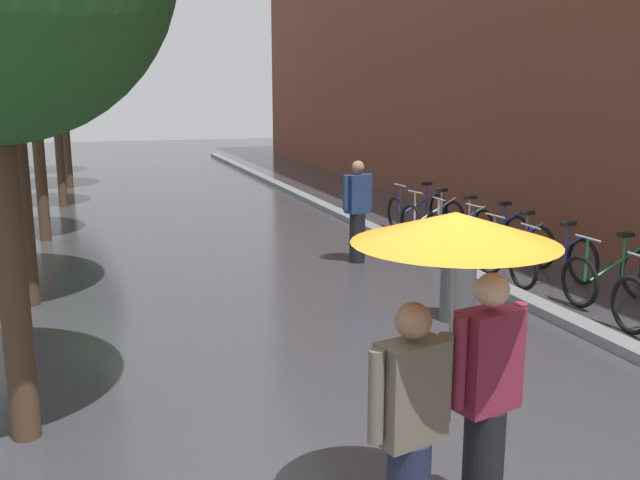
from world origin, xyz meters
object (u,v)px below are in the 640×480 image
(street_tree_4, at_px, (60,55))
(parked_bicycle_6, at_px, (433,219))
(couple_under_umbrella, at_px, (453,326))
(litter_bin, at_px, (458,287))
(parked_bicycle_1, at_px, (610,276))
(parked_bicycle_3, at_px, (515,248))
(pedestrian_walking_midground, at_px, (358,211))
(parked_bicycle_2, at_px, (554,262))
(parked_bicycle_7, at_px, (418,210))
(street_tree_2, at_px, (29,29))
(parked_bicycle_5, at_px, (459,228))
(parked_bicycle_4, at_px, (494,236))
(street_tree_3, at_px, (53,63))
(street_tree_5, at_px, (55,56))

(street_tree_4, distance_m, parked_bicycle_6, 12.72)
(street_tree_4, bearing_deg, couple_under_umbrella, -82.22)
(street_tree_4, height_order, litter_bin, street_tree_4)
(parked_bicycle_1, distance_m, parked_bicycle_3, 1.91)
(couple_under_umbrella, bearing_deg, pedestrian_walking_midground, 72.76)
(parked_bicycle_2, relative_size, parked_bicycle_6, 0.93)
(couple_under_umbrella, height_order, pedestrian_walking_midground, couple_under_umbrella)
(parked_bicycle_7, distance_m, litter_bin, 6.10)
(street_tree_2, xyz_separation_m, parked_bicycle_5, (7.24, -3.12, -3.56))
(litter_bin, bearing_deg, street_tree_4, 108.20)
(parked_bicycle_4, bearing_deg, parked_bicycle_6, 96.51)
(parked_bicycle_4, distance_m, pedestrian_walking_midground, 2.46)
(street_tree_2, relative_size, parked_bicycle_1, 4.77)
(parked_bicycle_2, height_order, pedestrian_walking_midground, pedestrian_walking_midground)
(street_tree_3, relative_size, parked_bicycle_6, 4.30)
(street_tree_2, xyz_separation_m, parked_bicycle_4, (7.44, -3.97, -3.56))
(street_tree_3, distance_m, parked_bicycle_6, 9.98)
(street_tree_3, bearing_deg, pedestrian_walking_midground, -58.03)
(street_tree_2, relative_size, parked_bicycle_3, 4.63)
(parked_bicycle_6, bearing_deg, parked_bicycle_5, -89.33)
(parked_bicycle_6, bearing_deg, parked_bicycle_2, -89.96)
(parked_bicycle_2, bearing_deg, parked_bicycle_7, 88.13)
(street_tree_4, distance_m, parked_bicycle_3, 15.04)
(parked_bicycle_1, relative_size, pedestrian_walking_midground, 0.65)
(street_tree_2, bearing_deg, parked_bicycle_2, -39.18)
(parked_bicycle_4, distance_m, parked_bicycle_5, 0.87)
(parked_bicycle_2, relative_size, parked_bicycle_4, 0.95)
(parked_bicycle_3, distance_m, parked_bicycle_4, 0.98)
(parked_bicycle_2, relative_size, couple_under_umbrella, 0.51)
(street_tree_5, bearing_deg, parked_bicycle_5, -64.62)
(parked_bicycle_5, bearing_deg, litter_bin, -119.71)
(street_tree_4, xyz_separation_m, litter_bin, (4.85, -14.75, -3.46))
(parked_bicycle_1, xyz_separation_m, parked_bicycle_6, (-0.21, 4.71, 0.00))
(street_tree_3, relative_size, pedestrian_walking_midground, 2.95)
(pedestrian_walking_midground, bearing_deg, parked_bicycle_6, 33.70)
(parked_bicycle_1, height_order, parked_bicycle_5, same)
(litter_bin, bearing_deg, parked_bicycle_1, -0.72)
(pedestrian_walking_midground, bearing_deg, parked_bicycle_7, 46.29)
(street_tree_3, relative_size, litter_bin, 5.93)
(street_tree_2, distance_m, parked_bicycle_5, 8.65)
(street_tree_3, relative_size, parked_bicycle_7, 4.51)
(couple_under_umbrella, distance_m, litter_bin, 4.66)
(street_tree_2, bearing_deg, parked_bicycle_7, -8.69)
(parked_bicycle_1, distance_m, parked_bicycle_5, 3.71)
(street_tree_5, bearing_deg, parked_bicycle_2, -68.15)
(street_tree_4, xyz_separation_m, parked_bicycle_1, (7.15, -14.78, -3.51))
(parked_bicycle_7, distance_m, pedestrian_walking_midground, 3.39)
(parked_bicycle_4, bearing_deg, street_tree_5, 114.79)
(couple_under_umbrella, bearing_deg, street_tree_4, 97.78)
(street_tree_2, height_order, parked_bicycle_3, street_tree_2)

